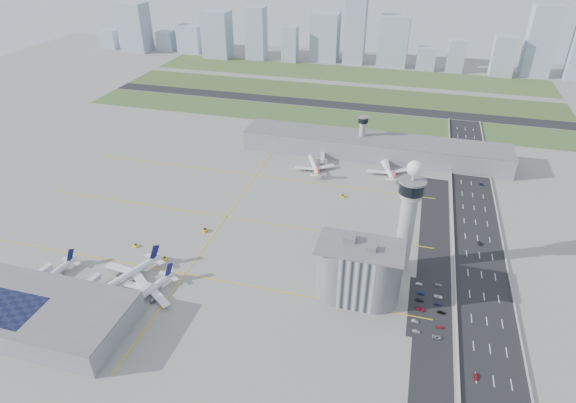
% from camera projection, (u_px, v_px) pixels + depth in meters
% --- Properties ---
extents(ground, '(1000.00, 1000.00, 0.00)m').
position_uv_depth(ground, '(272.00, 254.00, 276.17)').
color(ground, '#99968E').
extents(grass_strip_0, '(480.00, 50.00, 0.08)m').
position_uv_depth(grass_strip_0, '(320.00, 116.00, 467.53)').
color(grass_strip_0, '#42612E').
rests_on(grass_strip_0, ground).
extents(grass_strip_1, '(480.00, 60.00, 0.08)m').
position_uv_depth(grass_strip_1, '(334.00, 93.00, 529.80)').
color(grass_strip_1, '#435C2B').
rests_on(grass_strip_1, ground).
extents(grass_strip_2, '(480.00, 70.00, 0.08)m').
position_uv_depth(grass_strip_2, '(346.00, 74.00, 596.22)').
color(grass_strip_2, '#4A6C33').
rests_on(grass_strip_2, ground).
extents(runway, '(480.00, 22.00, 0.10)m').
position_uv_depth(runway, '(327.00, 104.00, 498.24)').
color(runway, black).
rests_on(runway, ground).
extents(highway, '(28.00, 500.00, 0.10)m').
position_uv_depth(highway, '(483.00, 289.00, 249.88)').
color(highway, black).
rests_on(highway, ground).
extents(barrier_left, '(0.60, 500.00, 1.20)m').
position_uv_depth(barrier_left, '(455.00, 283.00, 252.80)').
color(barrier_left, '#9E9E99').
rests_on(barrier_left, ground).
extents(barrier_right, '(0.60, 500.00, 1.20)m').
position_uv_depth(barrier_right, '(512.00, 293.00, 246.40)').
color(barrier_right, '#9E9E99').
rests_on(barrier_right, ground).
extents(landside_road, '(18.00, 260.00, 0.08)m').
position_uv_depth(landside_road, '(433.00, 293.00, 247.29)').
color(landside_road, black).
rests_on(landside_road, ground).
extents(parking_lot, '(20.00, 44.00, 0.10)m').
position_uv_depth(parking_lot, '(429.00, 308.00, 237.78)').
color(parking_lot, black).
rests_on(parking_lot, ground).
extents(taxiway_line_h_0, '(260.00, 0.60, 0.01)m').
position_uv_depth(taxiway_line_h_0, '(185.00, 274.00, 260.39)').
color(taxiway_line_h_0, yellow).
rests_on(taxiway_line_h_0, ground).
extents(taxiway_line_h_1, '(260.00, 0.60, 0.01)m').
position_uv_depth(taxiway_line_h_1, '(226.00, 217.00, 310.21)').
color(taxiway_line_h_1, yellow).
rests_on(taxiway_line_h_1, ground).
extents(taxiway_line_h_2, '(260.00, 0.60, 0.01)m').
position_uv_depth(taxiway_line_h_2, '(256.00, 176.00, 360.03)').
color(taxiway_line_h_2, yellow).
rests_on(taxiway_line_h_2, ground).
extents(taxiway_line_v, '(0.60, 260.00, 0.01)m').
position_uv_depth(taxiway_line_v, '(226.00, 217.00, 310.21)').
color(taxiway_line_v, yellow).
rests_on(taxiway_line_v, ground).
extents(control_tower, '(14.00, 14.00, 64.50)m').
position_uv_depth(control_tower, '(408.00, 212.00, 248.55)').
color(control_tower, '#ADAAA5').
rests_on(control_tower, ground).
extents(secondary_tower, '(8.60, 8.60, 31.90)m').
position_uv_depth(secondary_tower, '(362.00, 132.00, 384.30)').
color(secondary_tower, '#ADAAA5').
rests_on(secondary_tower, ground).
extents(admin_building, '(42.00, 24.00, 33.50)m').
position_uv_depth(admin_building, '(359.00, 271.00, 238.25)').
color(admin_building, '#B2B2B7').
rests_on(admin_building, ground).
extents(terminal_pier, '(210.00, 32.00, 15.80)m').
position_uv_depth(terminal_pier, '(373.00, 147.00, 385.90)').
color(terminal_pier, gray).
rests_on(terminal_pier, ground).
extents(near_terminal, '(84.00, 42.00, 13.00)m').
position_uv_depth(near_terminal, '(41.00, 314.00, 224.91)').
color(near_terminal, gray).
rests_on(near_terminal, ground).
extents(airplane_near_a, '(35.39, 39.94, 10.05)m').
position_uv_depth(airplane_near_a, '(48.00, 274.00, 252.49)').
color(airplane_near_a, white).
rests_on(airplane_near_a, ground).
extents(airplane_near_b, '(49.20, 52.65, 11.81)m').
position_uv_depth(airplane_near_b, '(127.00, 272.00, 252.82)').
color(airplane_near_b, white).
rests_on(airplane_near_b, ground).
extents(airplane_near_c, '(41.94, 45.53, 10.49)m').
position_uv_depth(airplane_near_c, '(145.00, 290.00, 241.71)').
color(airplane_near_c, white).
rests_on(airplane_near_c, ground).
extents(airplane_far_a, '(43.45, 46.38, 10.36)m').
position_uv_depth(airplane_far_a, '(314.00, 163.00, 366.31)').
color(airplane_far_a, white).
rests_on(airplane_far_a, ground).
extents(airplane_far_b, '(42.55, 45.86, 10.42)m').
position_uv_depth(airplane_far_b, '(388.00, 167.00, 360.69)').
color(airplane_far_b, white).
rests_on(airplane_far_b, ground).
extents(jet_bridge_near_0, '(5.39, 14.31, 5.70)m').
position_uv_depth(jet_bridge_near_0, '(30.00, 283.00, 249.88)').
color(jet_bridge_near_0, silver).
rests_on(jet_bridge_near_0, ground).
extents(jet_bridge_near_1, '(5.39, 14.31, 5.70)m').
position_uv_depth(jet_bridge_near_1, '(80.00, 293.00, 243.03)').
color(jet_bridge_near_1, silver).
rests_on(jet_bridge_near_1, ground).
extents(jet_bridge_near_2, '(5.39, 14.31, 5.70)m').
position_uv_depth(jet_bridge_near_2, '(132.00, 304.00, 236.18)').
color(jet_bridge_near_2, silver).
rests_on(jet_bridge_near_2, ground).
extents(jet_bridge_far_0, '(5.39, 14.31, 5.70)m').
position_uv_depth(jet_bridge_far_0, '(323.00, 155.00, 383.86)').
color(jet_bridge_far_0, silver).
rests_on(jet_bridge_far_0, ground).
extents(jet_bridge_far_1, '(5.39, 14.31, 5.70)m').
position_uv_depth(jet_bridge_far_1, '(386.00, 163.00, 372.44)').
color(jet_bridge_far_1, silver).
rests_on(jet_bridge_far_1, ground).
extents(tug_0, '(3.37, 2.91, 1.64)m').
position_uv_depth(tug_0, '(136.00, 245.00, 281.91)').
color(tug_0, yellow).
rests_on(tug_0, ground).
extents(tug_1, '(3.05, 3.95, 2.08)m').
position_uv_depth(tug_1, '(133.00, 273.00, 259.94)').
color(tug_1, gold).
rests_on(tug_1, ground).
extents(tug_2, '(3.48, 3.80, 1.82)m').
position_uv_depth(tug_2, '(165.00, 258.00, 271.07)').
color(tug_2, yellow).
rests_on(tug_2, ground).
extents(tug_3, '(4.14, 3.90, 1.98)m').
position_uv_depth(tug_3, '(205.00, 230.00, 295.56)').
color(tug_3, orange).
rests_on(tug_3, ground).
extents(tug_4, '(3.45, 2.72, 1.78)m').
position_uv_depth(tug_4, '(343.00, 196.00, 331.95)').
color(tug_4, gold).
rests_on(tug_4, ground).
extents(tug_5, '(3.43, 3.11, 1.65)m').
position_uv_depth(tug_5, '(394.00, 179.00, 354.19)').
color(tug_5, yellow).
rests_on(tug_5, ground).
extents(car_lot_0, '(3.98, 1.91, 1.31)m').
position_uv_depth(car_lot_0, '(416.00, 331.00, 223.56)').
color(car_lot_0, silver).
rests_on(car_lot_0, ground).
extents(car_lot_1, '(3.54, 1.35, 1.15)m').
position_uv_depth(car_lot_1, '(415.00, 321.00, 229.24)').
color(car_lot_1, gray).
rests_on(car_lot_1, ground).
extents(car_lot_2, '(4.68, 2.43, 1.26)m').
position_uv_depth(car_lot_2, '(420.00, 309.00, 236.19)').
color(car_lot_2, maroon).
rests_on(car_lot_2, ground).
extents(car_lot_3, '(3.96, 1.67, 1.14)m').
position_uv_depth(car_lot_3, '(420.00, 300.00, 241.78)').
color(car_lot_3, black).
rests_on(car_lot_3, ground).
extents(car_lot_4, '(3.78, 1.68, 1.26)m').
position_uv_depth(car_lot_4, '(421.00, 293.00, 246.21)').
color(car_lot_4, navy).
rests_on(car_lot_4, ground).
extents(car_lot_5, '(3.40, 1.31, 1.11)m').
position_uv_depth(car_lot_5, '(419.00, 284.00, 252.56)').
color(car_lot_5, silver).
rests_on(car_lot_5, ground).
extents(car_lot_6, '(4.72, 2.38, 1.28)m').
position_uv_depth(car_lot_6, '(437.00, 337.00, 220.41)').
color(car_lot_6, gray).
rests_on(car_lot_6, ground).
extents(car_lot_7, '(3.84, 1.75, 1.09)m').
position_uv_depth(car_lot_7, '(440.00, 327.00, 226.00)').
color(car_lot_7, '#A62230').
rests_on(car_lot_7, ground).
extents(car_lot_8, '(3.86, 2.01, 1.25)m').
position_uv_depth(car_lot_8, '(441.00, 312.00, 234.29)').
color(car_lot_8, black).
rests_on(car_lot_8, ground).
extents(car_lot_9, '(3.52, 1.34, 1.15)m').
position_uv_depth(car_lot_9, '(438.00, 304.00, 239.42)').
color(car_lot_9, '#1B1951').
rests_on(car_lot_9, ground).
extents(car_lot_10, '(4.51, 2.40, 1.20)m').
position_uv_depth(car_lot_10, '(438.00, 297.00, 244.01)').
color(car_lot_10, white).
rests_on(car_lot_10, ground).
extents(car_lot_11, '(4.05, 2.09, 1.12)m').
position_uv_depth(car_lot_11, '(439.00, 285.00, 251.86)').
color(car_lot_11, '#9C9EA0').
rests_on(car_lot_11, ground).
extents(car_hw_0, '(1.66, 3.70, 1.23)m').
position_uv_depth(car_hw_0, '(476.00, 377.00, 201.45)').
color(car_hw_0, '#B2191A').
rests_on(car_hw_0, ground).
extents(car_hw_1, '(1.80, 4.00, 1.27)m').
position_uv_depth(car_hw_1, '(480.00, 244.00, 283.61)').
color(car_hw_1, black).
rests_on(car_hw_1, ground).
extents(car_hw_2, '(2.33, 4.26, 1.13)m').
position_uv_depth(car_hw_2, '(481.00, 184.00, 347.09)').
color(car_hw_2, navy).
rests_on(car_hw_2, ground).
extents(car_hw_4, '(1.62, 3.74, 1.26)m').
position_uv_depth(car_hw_4, '(460.00, 149.00, 399.25)').
color(car_hw_4, gray).
rests_on(car_hw_4, ground).
extents(skyline_bldg_0, '(24.05, 19.24, 26.50)m').
position_uv_depth(skyline_bldg_0, '(110.00, 39.00, 705.83)').
color(skyline_bldg_0, '#9EADC1').
rests_on(skyline_bldg_0, ground).
extents(skyline_bldg_1, '(37.63, 30.10, 65.60)m').
position_uv_depth(skyline_bldg_1, '(135.00, 27.00, 681.86)').
color(skyline_bldg_1, '#9EADC1').
rests_on(skyline_bldg_1, ground).
extents(skyline_bldg_2, '(22.81, 18.25, 26.79)m').
position_uv_depth(skyline_bldg_2, '(166.00, 41.00, 693.02)').
color(skyline_bldg_2, '#9EADC1').
rests_on(skyline_bldg_2, ground).
extents(skyline_bldg_3, '(32.30, 25.84, 36.93)m').
position_uv_depth(skyline_bldg_3, '(191.00, 39.00, 682.60)').
color(skyline_bldg_3, '#9EADC1').
rests_on(skyline_bldg_3, ground).
extents(skyline_bldg_4, '(35.81, 28.65, 60.36)m').
position_uv_depth(skyline_bldg_4, '(217.00, 34.00, 652.25)').
color(skyline_bldg_4, '#9EADC1').
rests_on(skyline_bldg_4, ground).
extents(skyline_bldg_5, '(25.49, 20.39, 66.89)m').
position_uv_depth(skyline_bldg_5, '(256.00, 33.00, 641.88)').
color(skyline_bldg_5, '#9EADC1').
rests_on(skyline_bldg_5, ground).
extents(skyline_bldg_6, '(20.04, 16.03, 45.20)m').
position_uv_depth(skyline_bldg_6, '(290.00, 44.00, 635.10)').
color(skyline_bldg_6, '#9EADC1').
rests_on(skyline_bldg_6, ground).
extents(skyline_bldg_7, '(35.76, 28.61, 61.22)m').
position_uv_depth(skyline_bldg_7, '(325.00, 37.00, 636.92)').
color(skyline_bldg_7, '#9EADC1').
rests_on(skyline_bldg_7, ground).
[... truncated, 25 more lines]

